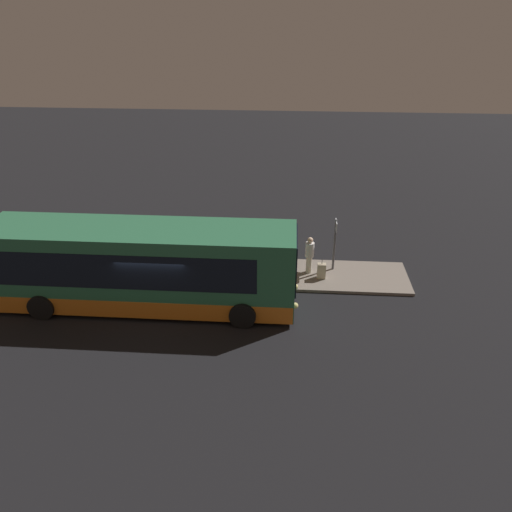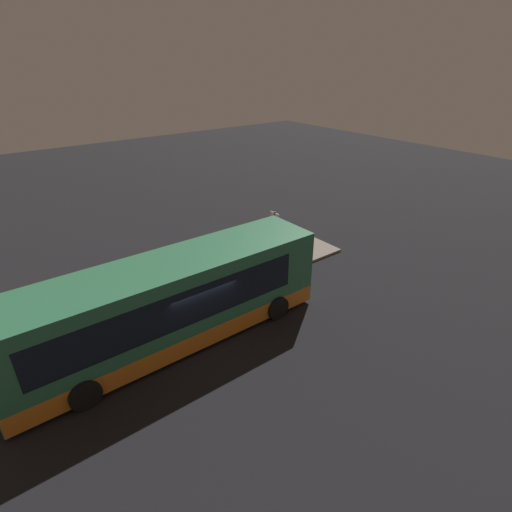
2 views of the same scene
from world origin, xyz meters
TOP-DOWN VIEW (x-y plane):
  - ground at (0.00, 0.00)m, footprint 80.00×80.00m
  - platform at (0.00, 2.96)m, footprint 20.00×2.72m
  - bus_lead at (-0.74, 0.28)m, footprint 11.75×2.81m
  - passenger_boarding at (0.70, 2.25)m, footprint 0.44×0.44m
  - passenger_waiting at (3.73, 2.65)m, footprint 0.54×0.37m
  - passenger_with_bags at (5.75, 3.13)m, footprint 0.46×0.62m
  - suitcase at (6.27, 2.64)m, footprint 0.36×0.26m
  - sign_post at (6.82, 3.49)m, footprint 0.10×0.66m

SIDE VIEW (x-z plane):
  - ground at x=0.00m, z-range 0.00..0.00m
  - platform at x=0.00m, z-range 0.00..0.13m
  - suitcase at x=6.27m, z-range 0.01..0.92m
  - passenger_boarding at x=0.70m, z-range 0.19..1.79m
  - passenger_with_bags at x=5.75m, z-range 0.19..1.85m
  - passenger_waiting at x=3.73m, z-range 0.21..2.04m
  - sign_post at x=6.82m, z-range 0.42..2.75m
  - bus_lead at x=-0.74m, z-range -0.01..3.25m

